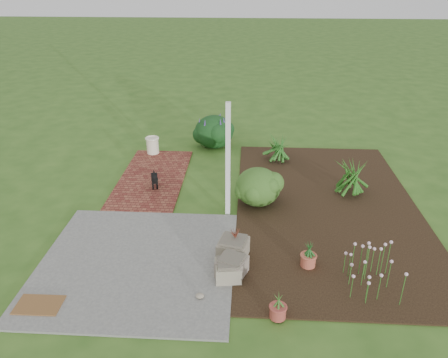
# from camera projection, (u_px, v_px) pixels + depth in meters

# --- Properties ---
(ground) EXTENTS (80.00, 80.00, 0.00)m
(ground) POSITION_uv_depth(u_px,v_px,m) (214.00, 216.00, 9.42)
(ground) COLOR #325C1D
(ground) RESTS_ON ground
(concrete_patio) EXTENTS (3.50, 3.50, 0.04)m
(concrete_patio) POSITION_uv_depth(u_px,v_px,m) (137.00, 263.00, 7.91)
(concrete_patio) COLOR slate
(concrete_patio) RESTS_ON ground
(brick_path) EXTENTS (1.60, 3.50, 0.04)m
(brick_path) POSITION_uv_depth(u_px,v_px,m) (153.00, 178.00, 11.07)
(brick_path) COLOR maroon
(brick_path) RESTS_ON ground
(garden_bed) EXTENTS (4.00, 7.00, 0.03)m
(garden_bed) POSITION_uv_depth(u_px,v_px,m) (327.00, 207.00, 9.72)
(garden_bed) COLOR black
(garden_bed) RESTS_ON ground
(veranda_post) EXTENTS (0.10, 0.10, 2.50)m
(veranda_post) POSITION_uv_depth(u_px,v_px,m) (228.00, 161.00, 8.94)
(veranda_post) COLOR white
(veranda_post) RESTS_ON ground
(stone_trough_near) EXTENTS (0.49, 0.49, 0.29)m
(stone_trough_near) POSITION_uv_depth(u_px,v_px,m) (228.00, 271.00, 7.43)
(stone_trough_near) COLOR gray
(stone_trough_near) RESTS_ON concrete_patio
(stone_trough_mid) EXTENTS (0.60, 0.60, 0.31)m
(stone_trough_mid) POSITION_uv_depth(u_px,v_px,m) (232.00, 267.00, 7.52)
(stone_trough_mid) COLOR gray
(stone_trough_mid) RESTS_ON concrete_patio
(stone_trough_far) EXTENTS (0.61, 0.61, 0.34)m
(stone_trough_far) POSITION_uv_depth(u_px,v_px,m) (233.00, 249.00, 7.95)
(stone_trough_far) COLOR #736757
(stone_trough_far) RESTS_ON concrete_patio
(coir_doormat) EXTENTS (0.72, 0.47, 0.02)m
(coir_doormat) POSITION_uv_depth(u_px,v_px,m) (39.00, 305.00, 6.88)
(coir_doormat) COLOR brown
(coir_doormat) RESTS_ON concrete_patio
(black_dog) EXTENTS (0.23, 0.48, 0.42)m
(black_dog) POSITION_uv_depth(u_px,v_px,m) (154.00, 178.00, 10.42)
(black_dog) COLOR black
(black_dog) RESTS_ON brick_path
(cream_ceramic_urn) EXTENTS (0.36, 0.36, 0.45)m
(cream_ceramic_urn) POSITION_uv_depth(u_px,v_px,m) (153.00, 145.00, 12.39)
(cream_ceramic_urn) COLOR #F2E8C7
(cream_ceramic_urn) RESTS_ON brick_path
(evergreen_shrub) EXTENTS (1.16, 1.16, 0.86)m
(evergreen_shrub) POSITION_uv_depth(u_px,v_px,m) (258.00, 186.00, 9.70)
(evergreen_shrub) COLOR #1C3F12
(evergreen_shrub) RESTS_ON garden_bed
(agapanthus_clump_back) EXTENTS (1.38, 1.38, 0.99)m
(agapanthus_clump_back) POSITION_uv_depth(u_px,v_px,m) (351.00, 174.00, 10.11)
(agapanthus_clump_back) COLOR #173F0F
(agapanthus_clump_back) RESTS_ON garden_bed
(agapanthus_clump_front) EXTENTS (0.98, 0.98, 0.87)m
(agapanthus_clump_front) POSITION_uv_depth(u_px,v_px,m) (278.00, 146.00, 11.82)
(agapanthus_clump_front) COLOR #133D1A
(agapanthus_clump_front) RESTS_ON garden_bed
(pink_flower_patch) EXTENTS (1.17, 1.17, 0.66)m
(pink_flower_patch) POSITION_uv_depth(u_px,v_px,m) (368.00, 269.00, 7.18)
(pink_flower_patch) COLOR #113D0F
(pink_flower_patch) RESTS_ON garden_bed
(terracotta_pot_bronze) EXTENTS (0.32, 0.32, 0.24)m
(terracotta_pot_bronze) POSITION_uv_depth(u_px,v_px,m) (235.00, 250.00, 8.02)
(terracotta_pot_bronze) COLOR #9C4734
(terracotta_pot_bronze) RESTS_ON garden_bed
(terracotta_pot_small_left) EXTENTS (0.34, 0.34, 0.22)m
(terracotta_pot_small_left) POSITION_uv_depth(u_px,v_px,m) (308.00, 260.00, 7.77)
(terracotta_pot_small_left) COLOR #B5553D
(terracotta_pot_small_left) RESTS_ON garden_bed
(terracotta_pot_small_right) EXTENTS (0.31, 0.31, 0.21)m
(terracotta_pot_small_right) POSITION_uv_depth(u_px,v_px,m) (278.00, 312.00, 6.62)
(terracotta_pot_small_right) COLOR #9E3F35
(terracotta_pot_small_right) RESTS_ON garden_bed
(purple_flowering_bush) EXTENTS (1.46, 1.46, 0.97)m
(purple_flowering_bush) POSITION_uv_depth(u_px,v_px,m) (214.00, 131.00, 12.85)
(purple_flowering_bush) COLOR black
(purple_flowering_bush) RESTS_ON ground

